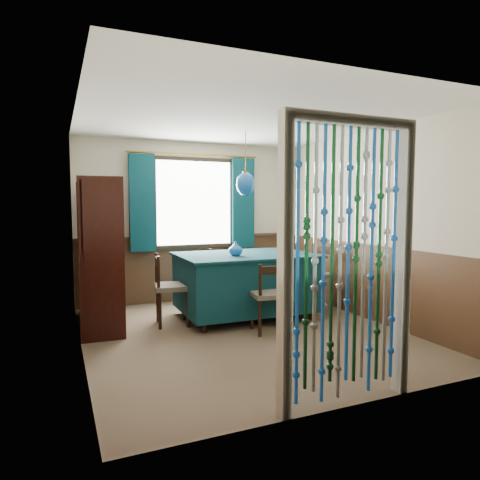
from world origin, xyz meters
name	(u,v)px	position (x,y,z in m)	size (l,w,h in m)	color
floor	(244,333)	(0.00, 0.00, 0.00)	(4.00, 4.00, 0.00)	brown
ceiling	(244,119)	(0.00, 0.00, 2.50)	(4.00, 4.00, 0.00)	silver
wall_back	(193,222)	(0.00, 2.00, 1.25)	(3.60, 3.60, 0.00)	beige
wall_front	(354,242)	(0.00, -2.00, 1.25)	(3.60, 3.60, 0.00)	beige
wall_left	(79,232)	(-1.80, 0.00, 1.25)	(4.00, 4.00, 0.00)	beige
wall_right	(368,225)	(1.80, 0.00, 1.25)	(4.00, 4.00, 0.00)	beige
wainscot_back	(194,269)	(0.00, 1.99, 0.50)	(3.60, 3.60, 0.00)	#4A2E1C
wainscot_front	(350,341)	(0.00, -1.99, 0.50)	(3.60, 3.60, 0.00)	#4A2E1C
wainscot_left	(83,306)	(-1.79, 0.00, 0.50)	(4.00, 4.00, 0.00)	#4A2E1C
wainscot_right	(365,281)	(1.79, 0.00, 0.50)	(4.00, 4.00, 0.00)	#4A2E1C
window	(194,203)	(0.00, 1.95, 1.55)	(1.32, 0.12, 1.42)	black
doorway	(348,268)	(0.00, -1.94, 1.05)	(1.16, 0.12, 2.18)	silver
dining_table	(245,281)	(0.32, 0.67, 0.49)	(1.81, 1.26, 0.86)	#0B333C
chair_near	(270,295)	(0.31, -0.08, 0.45)	(0.48, 0.46, 0.85)	black
chair_far	(223,275)	(0.30, 1.46, 0.45)	(0.48, 0.47, 0.85)	black
chair_left	(170,287)	(-0.71, 0.73, 0.48)	(0.49, 0.50, 0.90)	black
chair_right	(314,275)	(1.39, 0.64, 0.51)	(0.53, 0.55, 0.95)	black
sideboard	(99,276)	(-1.54, 1.04, 0.63)	(0.55, 1.43, 1.84)	black
pendant_lamp	(245,184)	(0.32, 0.67, 1.80)	(0.25, 0.25, 0.86)	olive
vase_table	(236,249)	(0.12, 0.54, 0.95)	(0.16, 0.16, 0.17)	#16509A
bowl_shelf	(105,225)	(-1.48, 0.76, 1.28)	(0.24, 0.24, 0.06)	beige
vase_sideboard	(101,243)	(-1.48, 1.34, 1.02)	(0.20, 0.20, 0.21)	beige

